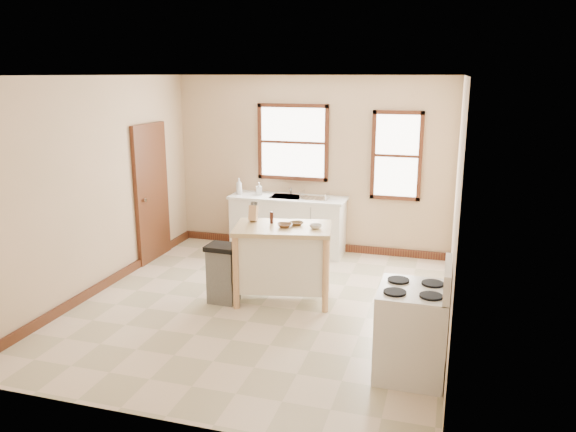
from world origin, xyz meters
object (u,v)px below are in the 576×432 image
object	(u,v)px
pepper_grinder	(272,217)
trash_bin	(223,273)
dish_rack	(315,196)
soap_bottle_a	(239,186)
soap_bottle_b	(259,189)
bowl_b	(297,223)
bowl_a	(285,225)
knife_block	(253,214)
kitchen_island	(283,263)
bowl_c	(316,226)
gas_stove	(412,319)

from	to	relation	value
pepper_grinder	trash_bin	distance (m)	0.93
dish_rack	soap_bottle_a	bearing A→B (deg)	-165.37
soap_bottle_b	bowl_b	world-z (taller)	soap_bottle_b
bowl_a	soap_bottle_a	bearing A→B (deg)	125.17
bowl_a	trash_bin	xyz separation A→B (m)	(-0.73, -0.24, -0.62)
knife_block	bowl_a	size ratio (longest dim) A/B	1.08
dish_rack	knife_block	distance (m)	1.80
knife_block	bowl_b	distance (m)	0.59
soap_bottle_b	kitchen_island	size ratio (longest dim) A/B	0.17
soap_bottle_a	kitchen_island	world-z (taller)	soap_bottle_a
soap_bottle_b	bowl_b	distance (m)	2.15
knife_block	bowl_c	distance (m)	0.86
bowl_b	bowl_c	distance (m)	0.28
soap_bottle_b	pepper_grinder	size ratio (longest dim) A/B	1.36
dish_rack	bowl_c	world-z (taller)	same
dish_rack	kitchen_island	world-z (taller)	dish_rack
bowl_b	trash_bin	distance (m)	1.12
knife_block	gas_stove	size ratio (longest dim) A/B	0.18
kitchen_island	soap_bottle_a	bearing A→B (deg)	113.49
dish_rack	pepper_grinder	world-z (taller)	pepper_grinder
trash_bin	knife_block	bearing A→B (deg)	57.58
soap_bottle_b	knife_block	distance (m)	1.89
pepper_grinder	knife_block	bearing A→B (deg)	175.76
soap_bottle_a	trash_bin	distance (m)	2.35
bowl_a	gas_stove	distance (m)	2.21
dish_rack	gas_stove	world-z (taller)	gas_stove
soap_bottle_b	dish_rack	xyz separation A→B (m)	(0.94, -0.05, -0.05)
kitchen_island	bowl_a	size ratio (longest dim) A/B	6.46
soap_bottle_a	bowl_b	distance (m)	2.31
dish_rack	gas_stove	size ratio (longest dim) A/B	0.37
dish_rack	kitchen_island	distance (m)	1.94
soap_bottle_a	bowl_a	size ratio (longest dim) A/B	1.40
pepper_grinder	bowl_a	world-z (taller)	pepper_grinder
bowl_b	trash_bin	bearing A→B (deg)	-155.69
kitchen_island	bowl_b	bearing A→B (deg)	25.03
gas_stove	kitchen_island	bearing A→B (deg)	140.70
pepper_grinder	bowl_c	xyz separation A→B (m)	(0.60, -0.08, -0.05)
knife_block	dish_rack	bearing A→B (deg)	73.43
kitchen_island	trash_bin	size ratio (longest dim) A/B	1.59
soap_bottle_a	gas_stove	world-z (taller)	soap_bottle_a
kitchen_island	bowl_c	size ratio (longest dim) A/B	7.78
soap_bottle_a	pepper_grinder	bearing A→B (deg)	-69.47
soap_bottle_a	kitchen_island	distance (m)	2.37
pepper_grinder	bowl_c	size ratio (longest dim) A/B	0.98
bowl_a	bowl_c	distance (m)	0.39
gas_stove	knife_block	bearing A→B (deg)	144.68
soap_bottle_b	pepper_grinder	xyz separation A→B (m)	(0.81, -1.83, 0.03)
kitchen_island	knife_block	xyz separation A→B (m)	(-0.43, 0.12, 0.59)
kitchen_island	dish_rack	bearing A→B (deg)	80.14
bowl_a	gas_stove	size ratio (longest dim) A/B	0.16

